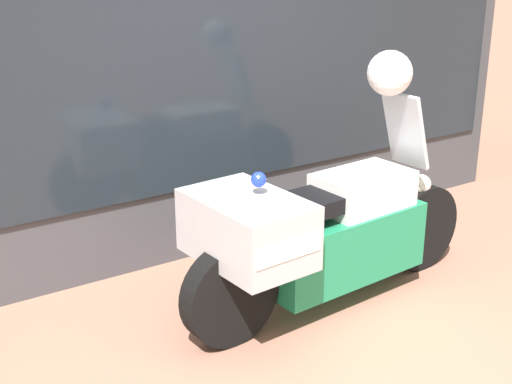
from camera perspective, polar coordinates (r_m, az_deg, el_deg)
The scene contains 4 objects.
ground_plane at distance 4.09m, azimuth 7.14°, elevation -14.13°, with size 60.00×60.00×0.00m, color #9E6B56.
window_display at distance 5.58m, azimuth -3.09°, elevation 0.76°, with size 4.98×0.30×1.87m.
paramedic_motorcycle at distance 4.47m, azimuth 4.84°, elevation -3.35°, with size 2.30×0.79×1.32m.
white_helmet at distance 4.59m, azimuth 10.65°, elevation 9.33°, with size 0.29×0.29×0.29m, color white.
Camera 1 is at (-2.26, -2.54, 2.28)m, focal length 50.00 mm.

